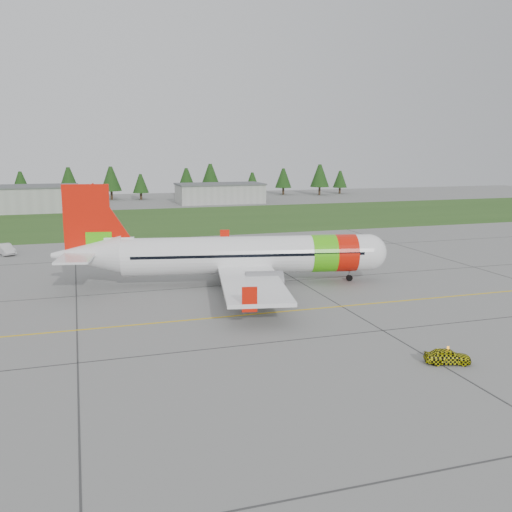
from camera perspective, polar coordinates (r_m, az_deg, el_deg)
name	(u,v)px	position (r m, az deg, el deg)	size (l,w,h in m)	color
ground	(273,342)	(46.36, 1.67, -8.63)	(320.00, 320.00, 0.00)	gray
aircraft	(240,255)	(65.10, -1.61, 0.06)	(37.83, 35.37, 11.55)	white
follow_me_car	(448,342)	(43.72, 18.69, -8.14)	(1.32, 1.12, 3.28)	yellow
service_van	(4,238)	(91.25, -23.87, 1.63)	(1.68, 1.59, 4.81)	silver
grass_strip	(148,221)	(125.08, -10.79, 3.46)	(320.00, 50.00, 0.03)	#30561E
taxi_guideline	(245,315)	(53.60, -1.15, -5.92)	(120.00, 0.25, 0.02)	gold
hangar_west	(10,200)	(152.59, -23.42, 5.18)	(32.00, 14.00, 6.00)	#A8A8A3
hangar_east	(220,194)	(164.60, -3.64, 6.23)	(24.00, 12.00, 5.20)	#A8A8A3
treeline	(125,183)	(180.17, -13.01, 7.13)	(160.00, 8.00, 10.00)	#1C3F14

